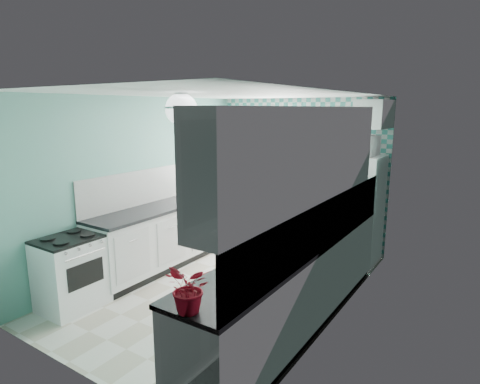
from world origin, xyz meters
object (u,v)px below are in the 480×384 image
Objects in this scene: fridge at (355,209)px; sink at (329,225)px; fruit_bowl at (243,275)px; ceiling_light at (181,109)px; potted_plant at (190,289)px; microwave at (359,145)px; stove at (71,272)px.

sink is at bearing -85.24° from fridge.
fridge is 1.33m from sink.
ceiling_light is at bearing 151.21° from fruit_bowl.
potted_plant reaches higher than fruit_bowl.
fridge is 0.97m from microwave.
fruit_bowl is (-0.00, -1.95, 0.05)m from sink.
fridge reaches higher than sink.
ceiling_light reaches higher than sink.
ceiling_light is 0.41× the size of stove.
stove is at bearing -124.33° from fridge.
sink reaches higher than potted_plant.
microwave is (2.31, 3.29, 1.35)m from stove.
stove is (-2.31, -3.29, -0.38)m from fridge.
microwave reaches higher than potted_plant.
microwave reaches higher than fruit_bowl.
fridge reaches higher than fruit_bowl.
stove is 1.60× the size of microwave.
ceiling_light is 1.16× the size of fruit_bowl.
sink is (0.09, -1.33, 0.10)m from fridge.
fridge is at bearing 91.58° from fruit_bowl.
ceiling_light is 0.66× the size of sink.
stove is at bearing -138.02° from sink.
fridge is 5.50× the size of fruit_bowl.
sink is 1.77× the size of fruit_bowl.
fruit_bowl is at bearing -28.79° from ceiling_light.
stove is 2.46m from fruit_bowl.
fruit_bowl is 0.68m from potted_plant.
potted_plant is (0.00, -0.67, 0.14)m from fruit_bowl.
ceiling_light reaches higher than fridge.
fridge is at bearing 57.40° from microwave.
potted_plant is 4.01m from microwave.
microwave is (-0.09, 3.28, 0.82)m from fruit_bowl.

